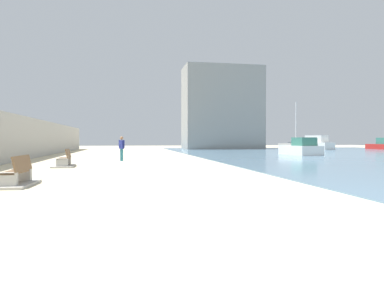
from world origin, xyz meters
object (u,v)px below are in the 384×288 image
boat_far_right (301,148)px  bench_far (64,162)px  boat_outer (298,146)px  bench_near (16,179)px  boat_distant (382,145)px  person_walking (122,147)px  boat_nearest (312,144)px

boat_far_right → bench_far: bearing=-151.7°
bench_far → boat_far_right: boat_far_right is taller
boat_far_right → boat_outer: 14.61m
boat_outer → bench_near: bearing=-129.6°
boat_outer → boat_far_right: bearing=-116.4°
bench_far → bench_near: bearing=-91.2°
boat_outer → boat_distant: (14.76, 2.54, 0.00)m
person_walking → boat_far_right: bearing=19.6°
boat_far_right → boat_outer: (6.49, 13.08, 0.00)m
bench_near → boat_nearest: (30.68, 35.99, 0.56)m
person_walking → boat_far_right: 17.58m
boat_far_right → boat_nearest: size_ratio=0.57×
boat_nearest → boat_distant: size_ratio=1.45×
bench_near → boat_distant: bearing=39.8°
person_walking → boat_distant: size_ratio=0.33×
bench_near → boat_outer: 41.13m
person_walking → boat_nearest: (27.48, 23.30, -0.21)m
person_walking → boat_far_right: size_ratio=0.40×
person_walking → boat_nearest: bearing=40.3°
boat_outer → boat_distant: 14.98m
boat_far_right → boat_distant: boat_distant is taller
bench_far → boat_distant: 48.50m
bench_near → boat_nearest: size_ratio=0.29×
boat_nearest → boat_outer: bearing=-135.8°
boat_outer → boat_nearest: bearing=44.2°
boat_nearest → boat_distant: (10.32, -1.78, -0.14)m
person_walking → boat_outer: size_ratio=0.26×
boat_distant → boat_far_right: bearing=-143.7°
person_walking → boat_far_right: person_walking is taller
person_walking → boat_nearest: 36.03m
bench_far → boat_distant: (40.83, 26.17, 0.43)m
bench_near → bench_far: (0.17, 8.04, 0.00)m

